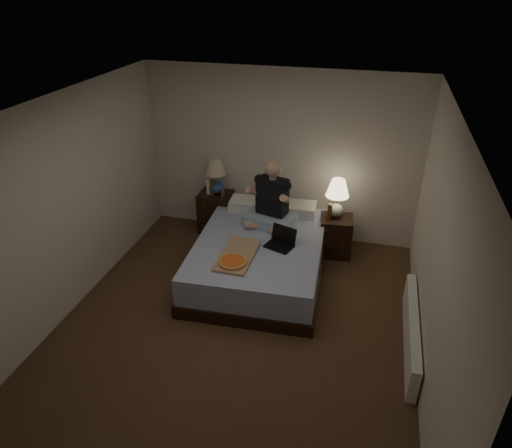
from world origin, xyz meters
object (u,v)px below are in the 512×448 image
(bed, at_px, (259,258))
(beer_bottle_right, at_px, (330,212))
(beer_bottle_left, at_px, (212,188))
(nightstand_right, at_px, (335,236))
(pizza_box, at_px, (233,262))
(nightstand_left, at_px, (216,212))
(water_bottle, at_px, (208,186))
(lamp_left, at_px, (216,176))
(person, at_px, (271,194))
(laptop, at_px, (279,239))
(soda_can, at_px, (222,193))
(lamp_right, at_px, (337,198))
(radiator, at_px, (411,331))

(bed, relative_size, beer_bottle_right, 9.29)
(beer_bottle_left, bearing_deg, nightstand_right, -4.61)
(beer_bottle_left, xyz_separation_m, pizza_box, (0.81, -1.58, -0.18))
(nightstand_left, relative_size, pizza_box, 0.84)
(water_bottle, bearing_deg, nightstand_right, -5.16)
(lamp_left, xyz_separation_m, person, (0.98, -0.58, 0.08))
(beer_bottle_left, distance_m, person, 1.17)
(beer_bottle_left, xyz_separation_m, laptop, (1.26, -1.04, -0.10))
(lamp_left, distance_m, person, 1.14)
(nightstand_left, bearing_deg, beer_bottle_right, -8.91)
(water_bottle, bearing_deg, bed, -42.88)
(soda_can, xyz_separation_m, beer_bottle_right, (1.63, -0.22, 0.01))
(soda_can, distance_m, laptop, 1.52)
(lamp_right, distance_m, beer_bottle_left, 1.87)
(lamp_left, bearing_deg, pizza_box, -64.86)
(soda_can, xyz_separation_m, person, (0.86, -0.52, 0.31))
(nightstand_left, bearing_deg, lamp_right, -5.59)
(nightstand_left, height_order, lamp_left, lamp_left)
(person, bearing_deg, lamp_left, 164.09)
(person, xyz_separation_m, laptop, (0.24, -0.53, -0.34))
(radiator, bearing_deg, beer_bottle_left, 147.86)
(water_bottle, xyz_separation_m, beer_bottle_left, (0.07, -0.02, -0.01))
(person, bearing_deg, nightstand_left, 164.49)
(bed, relative_size, nightstand_right, 3.70)
(beer_bottle_left, bearing_deg, pizza_box, -62.73)
(soda_can, bearing_deg, radiator, -33.79)
(soda_can, relative_size, laptop, 0.29)
(soda_can, relative_size, person, 0.11)
(person, bearing_deg, water_bottle, 168.53)
(beer_bottle_right, bearing_deg, water_bottle, 172.97)
(bed, distance_m, lamp_right, 1.35)
(nightstand_right, xyz_separation_m, beer_bottle_right, (-0.11, -0.05, 0.40))
(beer_bottle_right, distance_m, pizza_box, 1.69)
(lamp_left, bearing_deg, beer_bottle_right, -8.94)
(lamp_left, relative_size, water_bottle, 2.24)
(person, relative_size, radiator, 0.58)
(bed, distance_m, nightstand_left, 1.40)
(lamp_right, xyz_separation_m, person, (-0.84, -0.40, 0.14))
(water_bottle, height_order, pizza_box, water_bottle)
(nightstand_right, relative_size, person, 0.62)
(bed, distance_m, laptop, 0.49)
(lamp_left, relative_size, lamp_right, 1.00)
(bed, relative_size, laptop, 6.29)
(lamp_left, distance_m, water_bottle, 0.19)
(nightstand_right, bearing_deg, beer_bottle_left, 168.81)
(nightstand_right, bearing_deg, laptop, -132.39)
(lamp_right, relative_size, water_bottle, 2.24)
(beer_bottle_right, bearing_deg, person, -158.47)
(nightstand_left, height_order, pizza_box, nightstand_left)
(beer_bottle_left, bearing_deg, person, -26.49)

